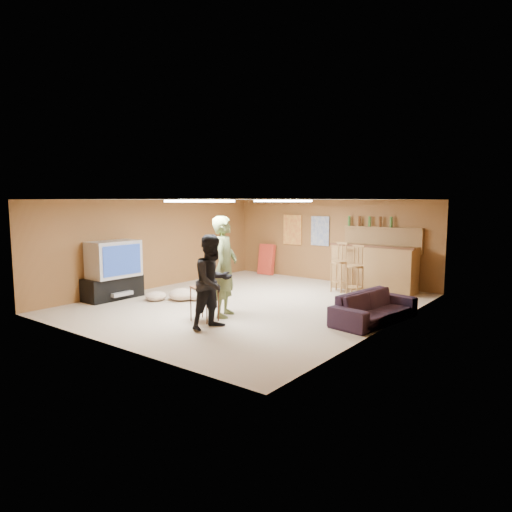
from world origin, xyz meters
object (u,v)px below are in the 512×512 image
Objects in this scene: person_olive at (225,267)px; sofa at (374,307)px; person_black at (213,282)px; bar_counter at (374,268)px; tray_table at (205,304)px; tv_body at (114,259)px.

person_olive is 2.84m from sofa.
person_black is (0.40, -0.75, -0.14)m from person_olive.
sofa is (1.20, -2.76, -0.28)m from bar_counter.
person_olive is at bearing 36.17° from person_black.
tray_table is (-0.46, 0.26, -0.49)m from person_black.
person_black is (3.32, -0.37, -0.09)m from tv_body.
person_black is at bearing -175.51° from person_olive.
tray_table reaches higher than sofa.
tv_body is 2.93m from tray_table.
person_black is at bearing 144.19° from sofa.
tv_body is 0.59× the size of sofa.
person_olive is 3.03× the size of tray_table.
bar_counter is at bearing 74.25° from tray_table.
person_black reaches higher than bar_counter.
person_black is at bearing -6.35° from tv_body.
bar_counter is 4.74m from tray_table.
person_olive is at bearing 127.06° from sofa.
person_olive is at bearing 83.21° from tray_table.
tray_table is at bearing -2.22° from tv_body.
person_black is 2.58× the size of tray_table.
bar_counter is 3.02m from sofa.
tv_body is at bearing 91.72° from person_black.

